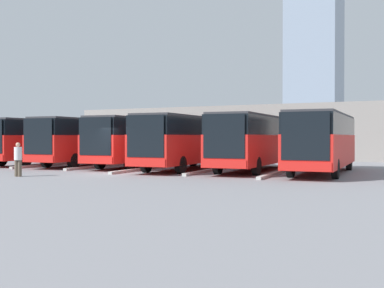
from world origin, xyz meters
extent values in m
plane|color=gray|center=(0.00, 0.00, 0.00)|extent=(600.00, 600.00, 0.00)
cube|color=red|center=(-10.09, -5.33, 1.28)|extent=(3.12, 10.75, 1.65)
cube|color=black|center=(-10.09, -5.33, 2.61)|extent=(3.08, 10.59, 1.01)
cube|color=black|center=(-10.45, -0.02, 2.03)|extent=(2.13, 0.18, 2.17)
cube|color=red|center=(-10.45, -0.02, 0.67)|extent=(2.30, 0.21, 0.40)
cube|color=#333338|center=(-10.09, -5.33, 3.18)|extent=(3.00, 10.32, 0.12)
cylinder|color=black|center=(-11.37, -2.12, 0.48)|extent=(0.36, 0.98, 0.96)
cylinder|color=black|center=(-9.25, -1.98, 0.48)|extent=(0.36, 0.98, 0.96)
cylinder|color=black|center=(-10.93, -8.68, 0.48)|extent=(0.36, 0.98, 0.96)
cylinder|color=black|center=(-8.81, -8.54, 0.48)|extent=(0.36, 0.98, 0.96)
cube|color=#B2B2AD|center=(-8.07, -3.74, 0.07)|extent=(0.76, 7.76, 0.15)
cube|color=red|center=(-6.06, -5.61, 1.28)|extent=(3.12, 10.75, 1.65)
cube|color=black|center=(-6.06, -5.61, 2.61)|extent=(3.08, 10.59, 1.01)
cube|color=black|center=(-6.41, -0.30, 2.03)|extent=(2.13, 0.18, 2.17)
cube|color=red|center=(-6.41, -0.30, 0.67)|extent=(2.30, 0.21, 0.40)
cube|color=#333338|center=(-6.06, -5.61, 3.18)|extent=(3.00, 10.32, 0.12)
cylinder|color=black|center=(-7.33, -2.40, 0.48)|extent=(0.36, 0.98, 0.96)
cylinder|color=black|center=(-5.22, -2.26, 0.48)|extent=(0.36, 0.98, 0.96)
cylinder|color=black|center=(-6.89, -8.97, 0.48)|extent=(0.36, 0.98, 0.96)
cylinder|color=black|center=(-4.78, -8.82, 0.48)|extent=(0.36, 0.98, 0.96)
cube|color=#B2B2AD|center=(-4.04, -4.02, 0.07)|extent=(0.76, 7.76, 0.15)
cube|color=red|center=(-2.02, -4.86, 1.28)|extent=(3.12, 10.75, 1.65)
cube|color=black|center=(-2.02, -4.86, 2.61)|extent=(3.08, 10.59, 1.01)
cube|color=black|center=(-2.37, 0.45, 2.03)|extent=(2.13, 0.18, 2.17)
cube|color=red|center=(-2.37, 0.46, 0.67)|extent=(2.30, 0.21, 0.40)
cube|color=#333338|center=(-2.02, -4.86, 3.18)|extent=(3.00, 10.32, 0.12)
cylinder|color=black|center=(-3.30, -1.65, 0.48)|extent=(0.36, 0.98, 0.96)
cylinder|color=black|center=(-1.18, -1.50, 0.48)|extent=(0.36, 0.98, 0.96)
cylinder|color=black|center=(-2.86, -8.21, 0.48)|extent=(0.36, 0.98, 0.96)
cylinder|color=black|center=(-0.74, -8.07, 0.48)|extent=(0.36, 0.98, 0.96)
cube|color=#B2B2AD|center=(0.00, -3.27, 0.07)|extent=(0.76, 7.76, 0.15)
cube|color=red|center=(2.02, -5.89, 1.28)|extent=(3.12, 10.75, 1.65)
cube|color=black|center=(2.02, -5.89, 2.61)|extent=(3.08, 10.59, 1.01)
cube|color=black|center=(1.66, -0.58, 2.03)|extent=(2.13, 0.18, 2.17)
cube|color=red|center=(1.66, -0.57, 0.67)|extent=(2.30, 0.21, 0.40)
cube|color=#333338|center=(2.02, -5.89, 3.18)|extent=(3.00, 10.32, 0.12)
cylinder|color=black|center=(0.74, -2.67, 0.48)|extent=(0.36, 0.98, 0.96)
cylinder|color=black|center=(2.86, -2.53, 0.48)|extent=(0.36, 0.98, 0.96)
cylinder|color=black|center=(1.18, -9.24, 0.48)|extent=(0.36, 0.98, 0.96)
cylinder|color=black|center=(3.30, -9.10, 0.48)|extent=(0.36, 0.98, 0.96)
cube|color=#B2B2AD|center=(4.04, -4.29, 0.07)|extent=(0.76, 7.76, 0.15)
cube|color=red|center=(6.06, -5.53, 1.28)|extent=(3.12, 10.75, 1.65)
cube|color=black|center=(6.06, -5.53, 2.61)|extent=(3.08, 10.59, 1.01)
cube|color=black|center=(5.70, -0.22, 2.03)|extent=(2.13, 0.18, 2.17)
cube|color=red|center=(5.70, -0.22, 0.67)|extent=(2.30, 0.21, 0.40)
cube|color=#333338|center=(6.06, -5.53, 3.18)|extent=(3.00, 10.32, 0.12)
cylinder|color=black|center=(4.78, -2.32, 0.48)|extent=(0.36, 0.98, 0.96)
cylinder|color=black|center=(6.89, -2.18, 0.48)|extent=(0.36, 0.98, 0.96)
cylinder|color=black|center=(5.22, -8.89, 0.48)|extent=(0.36, 0.98, 0.96)
cylinder|color=black|center=(7.33, -8.74, 0.48)|extent=(0.36, 0.98, 0.96)
cube|color=#B2B2AD|center=(8.07, -3.94, 0.07)|extent=(0.76, 7.76, 0.15)
cube|color=red|center=(10.09, -5.40, 1.28)|extent=(3.12, 10.75, 1.65)
cube|color=black|center=(10.09, -5.40, 2.61)|extent=(3.08, 10.59, 1.01)
cube|color=#333338|center=(10.09, -5.40, 3.18)|extent=(3.00, 10.32, 0.12)
cylinder|color=black|center=(8.81, -2.19, 0.48)|extent=(0.36, 0.98, 0.96)
cylinder|color=black|center=(10.93, -2.05, 0.48)|extent=(0.36, 0.98, 0.96)
cylinder|color=black|center=(9.25, -8.76, 0.48)|extent=(0.36, 0.98, 0.96)
cylinder|color=black|center=(11.37, -8.61, 0.48)|extent=(0.36, 0.98, 0.96)
cylinder|color=brown|center=(3.16, 3.76, 0.42)|extent=(0.21, 0.21, 0.83)
cylinder|color=brown|center=(2.95, 3.74, 0.42)|extent=(0.21, 0.21, 0.83)
cylinder|color=silver|center=(3.05, 3.75, 1.16)|extent=(0.41, 0.41, 0.66)
sphere|color=tan|center=(3.05, 3.75, 1.60)|extent=(0.23, 0.23, 0.23)
cube|color=gray|center=(0.00, -25.69, 2.43)|extent=(36.24, 12.78, 4.87)
cube|color=silver|center=(0.00, -33.58, 4.62)|extent=(36.24, 3.00, 0.24)
cylinder|color=slate|center=(12.68, -34.68, 2.31)|extent=(0.20, 0.20, 4.62)
cube|color=#7F8EA3|center=(24.48, -152.48, 37.72)|extent=(17.89, 17.89, 75.45)
camera|label=1|loc=(-15.74, 21.14, 1.98)|focal=45.00mm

